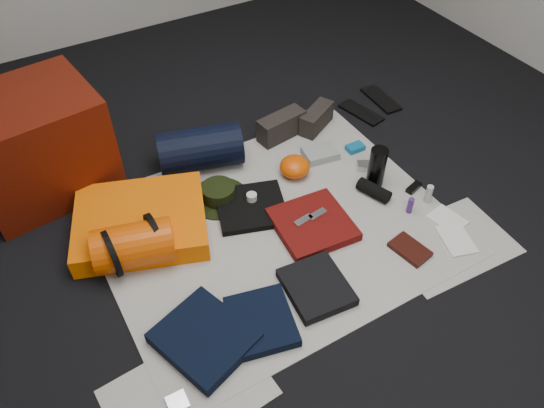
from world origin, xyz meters
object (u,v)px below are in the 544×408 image
water_bottle (377,167)px  red_cabinet (36,145)px  sleeping_pad (141,222)px  stuff_sack (134,246)px  paperback_book (410,249)px  navy_duffel (200,149)px  compact_camera (366,166)px

water_bottle → red_cabinet: bearing=149.8°
sleeping_pad → stuff_sack: bearing=-117.2°
sleeping_pad → stuff_sack: size_ratio=1.75×
stuff_sack → paperback_book: (1.10, -0.58, -0.09)m
navy_duffel → compact_camera: size_ratio=4.55×
navy_duffel → compact_camera: (0.75, -0.47, -0.09)m
red_cabinet → navy_duffel: red_cabinet is taller
red_cabinet → navy_duffel: 0.80m
navy_duffel → paperback_book: size_ratio=2.45×
red_cabinet → sleeping_pad: 0.66m
paperback_book → navy_duffel: bearing=108.6°
stuff_sack → compact_camera: stuff_sack is taller
water_bottle → compact_camera: size_ratio=2.33×
red_cabinet → sleeping_pad: red_cabinet is taller
sleeping_pad → water_bottle: bearing=-14.4°
stuff_sack → water_bottle: (1.25, -0.13, 0.01)m
navy_duffel → compact_camera: bearing=-16.3°
red_cabinet → compact_camera: bearing=-33.0°
compact_camera → paperback_book: bearing=-77.9°
water_bottle → paperback_book: bearing=-107.7°
stuff_sack → paperback_book: stuff_sack is taller
sleeping_pad → compact_camera: (1.19, -0.18, -0.04)m
red_cabinet → sleeping_pad: size_ratio=1.04×
red_cabinet → paperback_book: size_ratio=3.55×
water_bottle → sleeping_pad: bearing=165.6°
paperback_book → water_bottle: bearing=61.9°
red_cabinet → stuff_sack: red_cabinet is taller
navy_duffel → paperback_book: 1.18m
navy_duffel → compact_camera: navy_duffel is taller
compact_camera → paperback_book: size_ratio=0.54×
compact_camera → water_bottle: bearing=-76.4°
sleeping_pad → navy_duffel: (0.45, 0.29, 0.06)m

